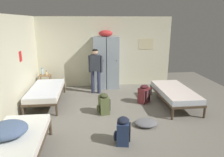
% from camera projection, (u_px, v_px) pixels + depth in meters
% --- Properties ---
extents(ground_plane, '(8.87, 8.87, 0.00)m').
position_uv_depth(ground_plane, '(113.00, 117.00, 5.34)').
color(ground_plane, slate).
extents(room_backdrop, '(4.94, 5.60, 2.53)m').
position_uv_depth(room_backdrop, '(65.00, 60.00, 6.13)').
color(room_backdrop, beige).
rests_on(room_backdrop, ground_plane).
extents(locker_bank, '(0.90, 0.55, 2.07)m').
position_uv_depth(locker_bank, '(106.00, 62.00, 7.47)').
color(locker_bank, '#8C99A3').
rests_on(locker_bank, ground_plane).
extents(shelf_unit, '(0.38, 0.30, 0.57)m').
position_uv_depth(shelf_unit, '(45.00, 81.00, 7.28)').
color(shelf_unit, brown).
rests_on(shelf_unit, ground_plane).
extents(bed_left_rear, '(0.90, 1.90, 0.49)m').
position_uv_depth(bed_left_rear, '(46.00, 91.00, 6.15)').
color(bed_left_rear, '#473828').
rests_on(bed_left_rear, ground_plane).
extents(bed_left_front, '(0.90, 1.90, 0.49)m').
position_uv_depth(bed_left_front, '(14.00, 144.00, 3.50)').
color(bed_left_front, '#473828').
rests_on(bed_left_front, ground_plane).
extents(bed_right, '(0.90, 1.90, 0.49)m').
position_uv_depth(bed_right, '(175.00, 92.00, 6.03)').
color(bed_right, '#473828').
rests_on(bed_right, ground_plane).
extents(bedding_heap, '(0.66, 0.60, 0.25)m').
position_uv_depth(bedding_heap, '(8.00, 130.00, 3.50)').
color(bedding_heap, slate).
rests_on(bedding_heap, bed_left_front).
extents(person_traveler, '(0.46, 0.26, 1.50)m').
position_uv_depth(person_traveler, '(95.00, 67.00, 6.89)').
color(person_traveler, '#2D334C').
rests_on(person_traveler, ground_plane).
extents(water_bottle, '(0.07, 0.07, 0.25)m').
position_uv_depth(water_bottle, '(42.00, 72.00, 7.20)').
color(water_bottle, '#B2DBEA').
rests_on(water_bottle, shelf_unit).
extents(lotion_bottle, '(0.06, 0.06, 0.16)m').
position_uv_depth(lotion_bottle, '(46.00, 73.00, 7.17)').
color(lotion_bottle, beige).
rests_on(lotion_bottle, shelf_unit).
extents(backpack_olive, '(0.37, 0.36, 0.55)m').
position_uv_depth(backpack_olive, '(103.00, 104.00, 5.50)').
color(backpack_olive, '#566038').
rests_on(backpack_olive, ground_plane).
extents(backpack_maroon, '(0.41, 0.42, 0.55)m').
position_uv_depth(backpack_maroon, '(144.00, 94.00, 6.24)').
color(backpack_maroon, maroon).
rests_on(backpack_maroon, ground_plane).
extents(backpack_navy, '(0.38, 0.36, 0.55)m').
position_uv_depth(backpack_navy, '(123.00, 131.00, 4.15)').
color(backpack_navy, navy).
rests_on(backpack_navy, ground_plane).
extents(clothes_pile_grey, '(0.52, 0.46, 0.13)m').
position_uv_depth(clothes_pile_grey, '(146.00, 123.00, 4.90)').
color(clothes_pile_grey, slate).
rests_on(clothes_pile_grey, ground_plane).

